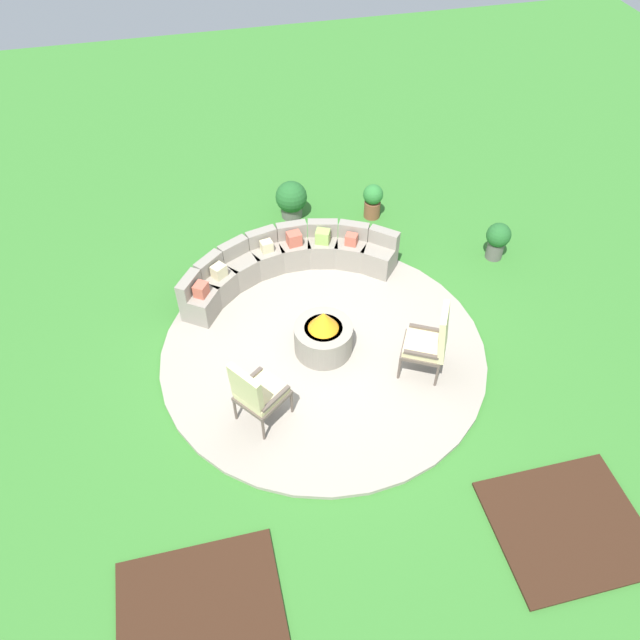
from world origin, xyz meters
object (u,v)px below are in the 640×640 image
lounge_chair_front_left (256,393)px  lounge_chair_front_right (431,341)px  potted_plant_1 (291,199)px  potted_plant_2 (498,239)px  curved_stone_bench (285,262)px  fire_pit (323,336)px  potted_plant_0 (373,200)px

lounge_chair_front_left → lounge_chair_front_right: (2.37, 0.30, 0.01)m
potted_plant_1 → potted_plant_2: (3.02, -1.89, 0.02)m
lounge_chair_front_left → potted_plant_1: (1.30, 4.23, -0.26)m
curved_stone_bench → lounge_chair_front_right: 2.79m
curved_stone_bench → lounge_chair_front_right: lounge_chair_front_right is taller
fire_pit → curved_stone_bench: size_ratio=0.23×
lounge_chair_front_left → potted_plant_2: size_ratio=1.72×
fire_pit → potted_plant_1: size_ratio=1.20×
curved_stone_bench → potted_plant_1: bearing=74.8°
lounge_chair_front_left → potted_plant_1: size_ratio=1.66×
potted_plant_0 → potted_plant_2: size_ratio=0.97×
curved_stone_bench → lounge_chair_front_left: 2.78m
lounge_chair_front_right → potted_plant_1: lounge_chair_front_right is taller
curved_stone_bench → potted_plant_1: size_ratio=5.15×
fire_pit → curved_stone_bench: 1.66m
fire_pit → potted_plant_2: bearing=22.9°
fire_pit → lounge_chair_front_left: bearing=-137.9°
potted_plant_1 → potted_plant_2: potted_plant_1 is taller
curved_stone_bench → potted_plant_2: curved_stone_bench is taller
lounge_chair_front_left → potted_plant_0: (2.68, 3.89, -0.27)m
lounge_chair_front_right → lounge_chair_front_left: bearing=125.2°
lounge_chair_front_left → potted_plant_0: size_ratio=1.77×
lounge_chair_front_left → lounge_chair_front_right: 2.38m
fire_pit → curved_stone_bench: bearing=97.5°
fire_pit → lounge_chair_front_left: 1.48m
fire_pit → potted_plant_2: fire_pit is taller
potted_plant_2 → potted_plant_0: bearing=136.6°
potted_plant_0 → curved_stone_bench: bearing=-145.2°
fire_pit → potted_plant_1: fire_pit is taller
lounge_chair_front_left → potted_plant_0: lounge_chair_front_left is taller
lounge_chair_front_right → potted_plant_1: (-1.07, 3.94, -0.27)m
curved_stone_bench → potted_plant_1: (0.44, 1.61, 0.02)m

